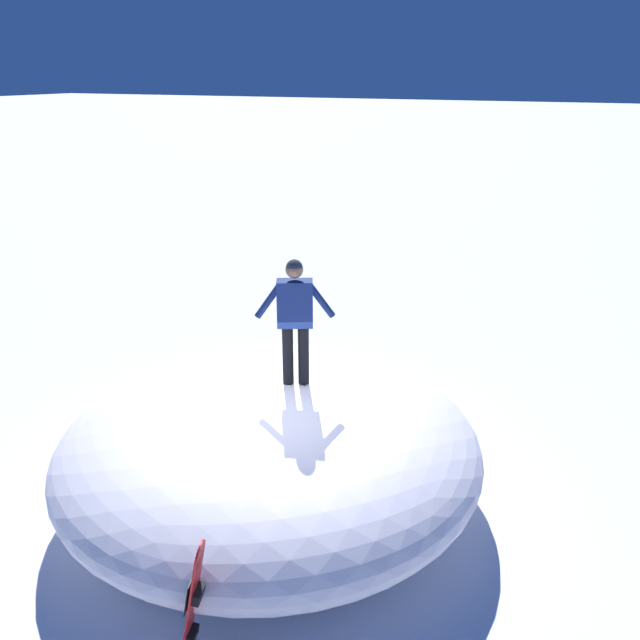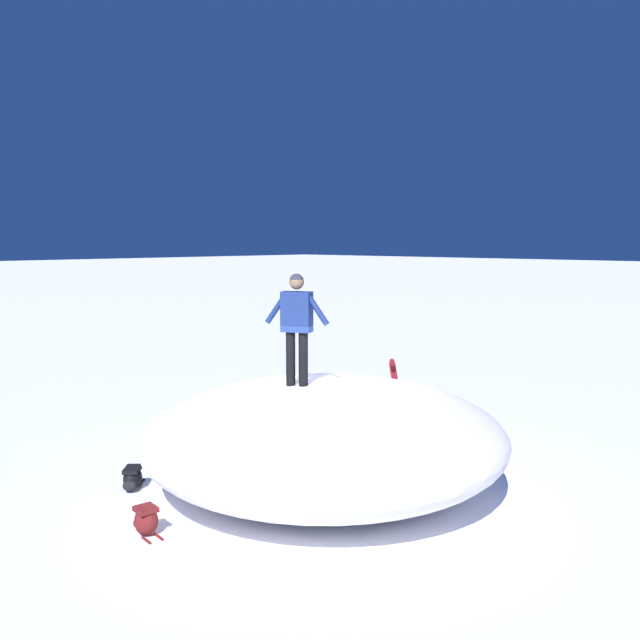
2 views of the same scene
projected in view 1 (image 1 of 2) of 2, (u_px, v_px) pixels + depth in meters
ground at (277, 527)px, 7.93m from camera, size 240.00×240.00×0.00m
snow_mound at (270, 444)px, 8.23m from camera, size 7.66×7.67×1.61m
snowboarder_standing at (295, 312)px, 7.75m from camera, size 0.50×0.94×1.66m
snowboard_primary_upright at (193, 607)px, 5.73m from camera, size 0.35×0.38×1.57m
backpack_near at (454, 440)px, 9.45m from camera, size 0.58×0.57×0.34m
backpack_far at (374, 398)px, 10.65m from camera, size 0.34×0.51×0.38m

